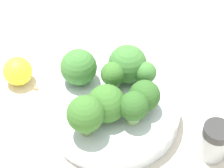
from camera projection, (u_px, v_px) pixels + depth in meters
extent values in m
plane|color=beige|center=(112.00, 117.00, 0.59)|extent=(3.00, 3.00, 0.00)
cylinder|color=silver|center=(112.00, 108.00, 0.57)|extent=(0.21, 0.21, 0.04)
cylinder|color=#7A9E5B|center=(126.00, 74.00, 0.58)|extent=(0.02, 0.02, 0.02)
sphere|color=#3D7533|center=(127.00, 64.00, 0.57)|extent=(0.06, 0.06, 0.06)
cylinder|color=#7A9E5B|center=(85.00, 125.00, 0.50)|extent=(0.02, 0.02, 0.03)
sphere|color=#386B28|center=(85.00, 114.00, 0.49)|extent=(0.05, 0.05, 0.05)
cylinder|color=#84AD66|center=(106.00, 112.00, 0.53)|extent=(0.02, 0.02, 0.02)
sphere|color=#386B28|center=(106.00, 104.00, 0.52)|extent=(0.05, 0.05, 0.05)
cylinder|color=#7A9E5B|center=(111.00, 83.00, 0.57)|extent=(0.03, 0.03, 0.02)
sphere|color=#386B28|center=(111.00, 74.00, 0.55)|extent=(0.04, 0.04, 0.04)
cylinder|color=#8EB770|center=(132.00, 115.00, 0.52)|extent=(0.03, 0.03, 0.02)
sphere|color=#2D5B23|center=(133.00, 106.00, 0.51)|extent=(0.04, 0.04, 0.04)
cylinder|color=#84AD66|center=(143.00, 104.00, 0.54)|extent=(0.02, 0.02, 0.02)
sphere|color=#2D5B23|center=(144.00, 96.00, 0.53)|extent=(0.05, 0.05, 0.05)
cylinder|color=#7A9E5B|center=(79.00, 76.00, 0.58)|extent=(0.02, 0.02, 0.02)
sphere|color=#3D7533|center=(78.00, 67.00, 0.57)|extent=(0.06, 0.06, 0.06)
cylinder|color=#8EB770|center=(144.00, 81.00, 0.57)|extent=(0.02, 0.02, 0.02)
sphere|color=#3D7533|center=(145.00, 72.00, 0.56)|extent=(0.03, 0.03, 0.03)
cylinder|color=#B2B7BC|center=(213.00, 144.00, 0.52)|extent=(0.04, 0.04, 0.05)
cylinder|color=#2D2D2D|center=(217.00, 131.00, 0.50)|extent=(0.04, 0.04, 0.01)
sphere|color=yellow|center=(17.00, 71.00, 0.63)|extent=(0.05, 0.05, 0.05)
cube|color=#AD7F4C|center=(35.00, 88.00, 0.63)|extent=(0.01, 0.01, 0.01)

